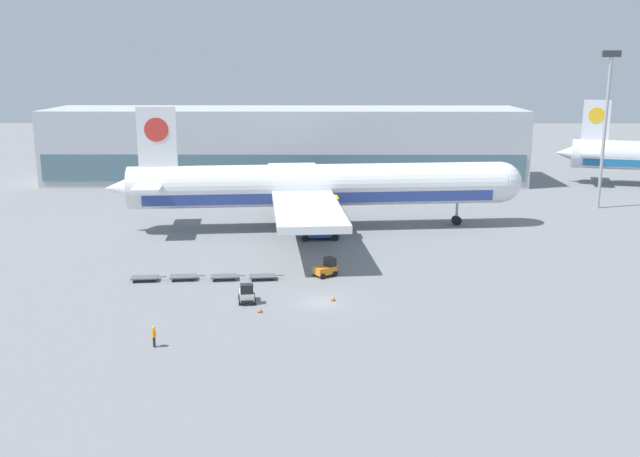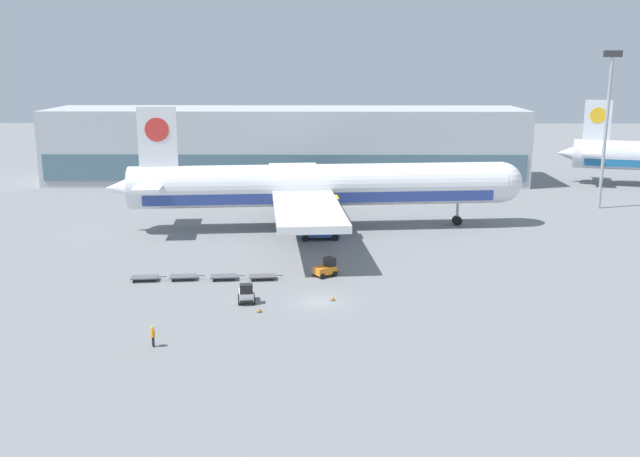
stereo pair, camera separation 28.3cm
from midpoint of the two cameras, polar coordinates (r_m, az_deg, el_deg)
The scene contains 14 objects.
ground_plane at distance 70.03m, azimuth 0.08°, elevation -5.88°, with size 400.00×400.00×0.00m, color slate.
terminal_building at distance 138.67m, azimuth -2.64°, elevation 6.69°, with size 90.00×18.20×14.00m.
light_mast at distance 120.15m, azimuth 22.03°, elevation 8.11°, with size 2.80×0.50×24.43m.
airplane_main at distance 99.04m, azimuth -0.41°, elevation 3.35°, with size 58.03×48.56×17.00m.
scissor_lift_loader at distance 93.81m, azimuth 0.04°, elevation 0.46°, with size 5.47×3.82×5.59m.
baggage_tug_foreground at distance 77.87m, azimuth 0.60°, elevation -3.20°, with size 2.81×2.61×2.00m.
baggage_tug_mid at distance 69.92m, azimuth -5.80°, elevation -5.22°, with size 1.92×2.62×2.00m.
baggage_dolly_lead at distance 78.52m, azimuth -13.75°, elevation -3.82°, with size 3.77×1.83×0.48m.
baggage_dolly_second at distance 78.00m, azimuth -10.78°, elevation -3.79°, with size 3.77×1.83×0.48m.
baggage_dolly_third at distance 77.33m, azimuth -7.60°, elevation -3.82°, with size 3.77×1.83×0.48m.
baggage_dolly_trail at distance 76.96m, azimuth -4.53°, elevation -3.82°, with size 3.77×1.83×0.48m.
ground_crew_near at distance 60.68m, azimuth -13.10°, elevation -8.25°, with size 0.39×0.47×1.83m.
traffic_cone_near at distance 70.27m, azimuth 1.14°, elevation -5.55°, with size 0.40×0.40×0.63m.
traffic_cone_far at distance 67.37m, azimuth -4.75°, elevation -6.47°, with size 0.40×0.40×0.57m.
Camera 2 is at (0.77, -66.11, 23.09)m, focal length 40.00 mm.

